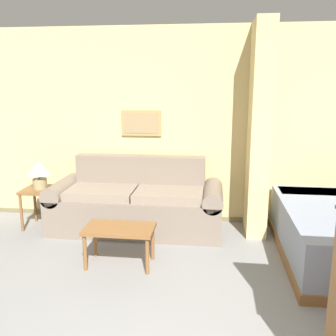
# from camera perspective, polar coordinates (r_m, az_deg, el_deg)

# --- Properties ---
(wall_back) EXTENTS (6.36, 0.16, 2.60)m
(wall_back) POSITION_cam_1_polar(r_m,az_deg,el_deg) (5.07, 4.60, 6.22)
(wall_back) COLOR #DBC484
(wall_back) RESTS_ON ground_plane
(wall_partition_pillar) EXTENTS (0.24, 0.61, 2.60)m
(wall_partition_pillar) POSITION_cam_1_polar(r_m,az_deg,el_deg) (4.73, 13.69, 5.52)
(wall_partition_pillar) COLOR #DBC484
(wall_partition_pillar) RESTS_ON ground_plane
(couch) EXTENTS (2.21, 0.84, 0.92)m
(couch) POSITION_cam_1_polar(r_m,az_deg,el_deg) (4.90, -4.80, -5.48)
(couch) COLOR gray
(couch) RESTS_ON ground_plane
(coffee_table) EXTENTS (0.72, 0.41, 0.42)m
(coffee_table) POSITION_cam_1_polar(r_m,az_deg,el_deg) (3.96, -7.42, -9.71)
(coffee_table) COLOR brown
(coffee_table) RESTS_ON ground_plane
(side_table) EXTENTS (0.43, 0.43, 0.53)m
(side_table) POSITION_cam_1_polar(r_m,az_deg,el_deg) (5.19, -18.82, -3.93)
(side_table) COLOR brown
(side_table) RESTS_ON ground_plane
(table_lamp) EXTENTS (0.29, 0.29, 0.37)m
(table_lamp) POSITION_cam_1_polar(r_m,az_deg,el_deg) (5.11, -19.07, -0.46)
(table_lamp) COLOR tan
(table_lamp) RESTS_ON side_table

